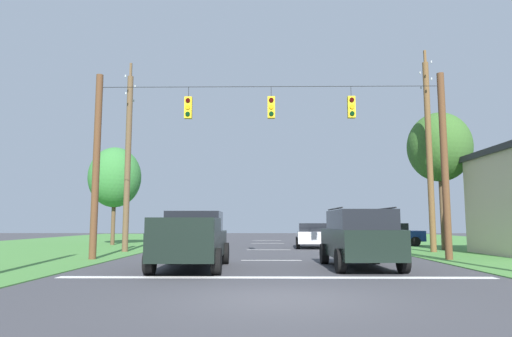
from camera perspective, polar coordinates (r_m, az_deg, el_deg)
name	(u,v)px	position (r m, az deg, el deg)	size (l,w,h in m)	color
ground_plane	(280,299)	(9.75, 3.04, -15.90)	(120.00, 120.00, 0.00)	#3D3D42
stop_bar_stripe	(275,277)	(13.39, 2.42, -13.39)	(12.47, 0.45, 0.01)	white
lane_dash_0	(271,260)	(19.36, 1.92, -11.35)	(0.15, 2.50, 0.01)	white
lane_dash_1	(269,250)	(26.85, 1.61, -10.07)	(0.15, 2.50, 0.01)	white
lane_dash_2	(267,243)	(35.13, 1.42, -9.30)	(0.15, 2.50, 0.01)	white
lane_dash_3	(267,240)	(40.90, 1.33, -8.94)	(0.15, 2.50, 0.01)	white
overhead_signal_span	(270,156)	(19.61, 1.70, 1.52)	(15.21, 0.31, 8.02)	brown
pickup_truck	(192,240)	(15.98, -7.93, -8.80)	(2.34, 5.43, 1.95)	black
suv_black	(359,237)	(16.34, 12.76, -8.32)	(2.28, 4.83, 2.05)	black
distant_car_crossing_white	(316,233)	(35.06, 7.44, -7.96)	(2.29, 4.43, 1.52)	silver
distant_car_oncoming	(312,235)	(29.09, 7.00, -8.22)	(2.24, 4.41, 1.52)	silver
distant_car_far_parked	(390,234)	(32.56, 16.31, -7.84)	(4.33, 2.08, 1.52)	navy
utility_pole_mid_right	(429,151)	(26.27, 20.76, 2.09)	(0.32, 1.84, 11.00)	brown
utility_pole_near_left	(128,158)	(25.79, -15.67, 1.29)	(0.32, 1.94, 10.38)	brown
tree_roadside_right	(115,177)	(33.77, -17.18, -1.07)	(3.63, 3.63, 6.86)	brown
tree_roadside_far_right	(439,147)	(28.50, 21.87, 2.46)	(3.61, 3.61, 7.90)	brown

